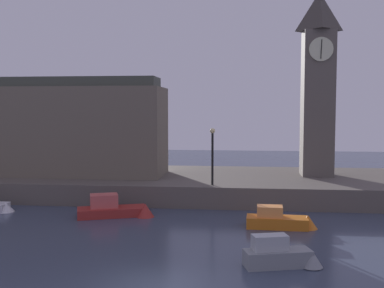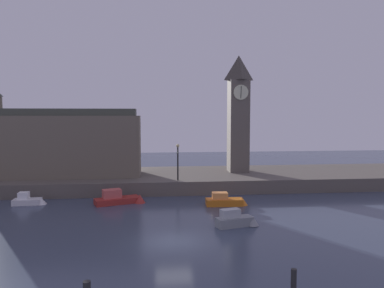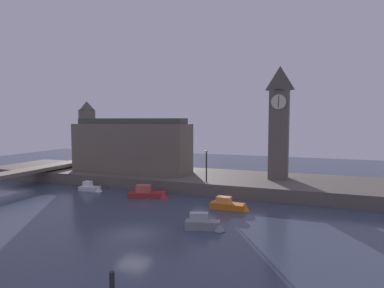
% 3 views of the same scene
% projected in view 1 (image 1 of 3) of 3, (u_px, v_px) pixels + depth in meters
% --- Properties ---
extents(ground_plane, '(120.00, 120.00, 0.00)m').
position_uv_depth(ground_plane, '(154.00, 288.00, 17.54)').
color(ground_plane, '#384256').
extents(far_embankment, '(70.00, 12.00, 1.50)m').
position_uv_depth(far_embankment, '(201.00, 184.00, 37.32)').
color(far_embankment, '#5B544C').
rests_on(far_embankment, ground).
extents(clock_tower, '(2.62, 2.65, 14.37)m').
position_uv_depth(clock_tower, '(318.00, 82.00, 36.48)').
color(clock_tower, '#5B544C').
rests_on(clock_tower, far_embankment).
extents(parliament_hall, '(17.50, 5.16, 10.41)m').
position_uv_depth(parliament_hall, '(52.00, 127.00, 37.57)').
color(parliament_hall, '#6B6051').
rests_on(parliament_hall, far_embankment).
extents(streetlamp, '(0.36, 0.36, 3.96)m').
position_uv_depth(streetlamp, '(212.00, 150.00, 32.08)').
color(streetlamp, black).
rests_on(streetlamp, far_embankment).
extents(boat_dinghy_red, '(5.35, 2.94, 1.62)m').
position_uv_depth(boat_dinghy_red, '(120.00, 210.00, 29.33)').
color(boat_dinghy_red, maroon).
rests_on(boat_dinghy_red, ground).
extents(boat_cruiser_grey, '(3.53, 1.75, 1.36)m').
position_uv_depth(boat_cruiser_grey, '(282.00, 255.00, 19.91)').
color(boat_cruiser_grey, gray).
rests_on(boat_cruiser_grey, ground).
extents(boat_patrol_orange, '(4.10, 1.48, 1.34)m').
position_uv_depth(boat_patrol_orange, '(283.00, 220.00, 26.43)').
color(boat_patrol_orange, orange).
rests_on(boat_patrol_orange, ground).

